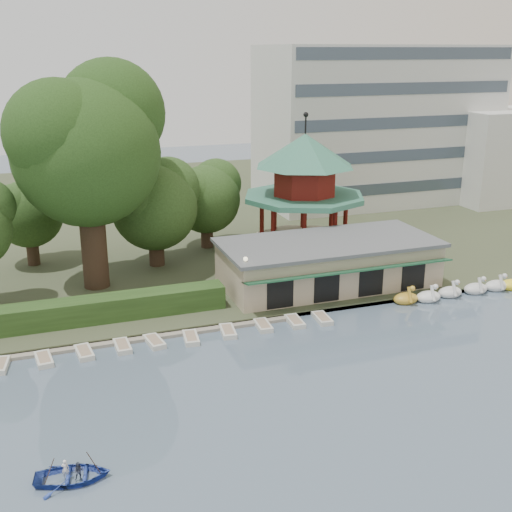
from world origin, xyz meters
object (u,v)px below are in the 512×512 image
dock (71,346)px  big_tree (87,141)px  boathouse (328,262)px  pavilion (304,181)px  rowboat_with_passengers (72,471)px

dock → big_tree: bearing=73.9°
boathouse → pavilion: (2.00, 10.03, 5.11)m
boathouse → big_tree: 22.42m
big_tree → dock: bearing=-106.1°
dock → boathouse: size_ratio=1.83×
rowboat_with_passengers → big_tree: bearing=81.0°
dock → pavilion: bearing=31.7°
pavilion → big_tree: bearing=-169.6°
rowboat_with_passengers → dock: bearing=86.4°
boathouse → big_tree: bearing=161.7°
dock → boathouse: 22.62m
boathouse → rowboat_with_passengers: 30.34m
dock → pavilion: 29.14m
big_tree → rowboat_with_passengers: bearing=-99.0°
pavilion → rowboat_with_passengers: bearing=-130.0°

